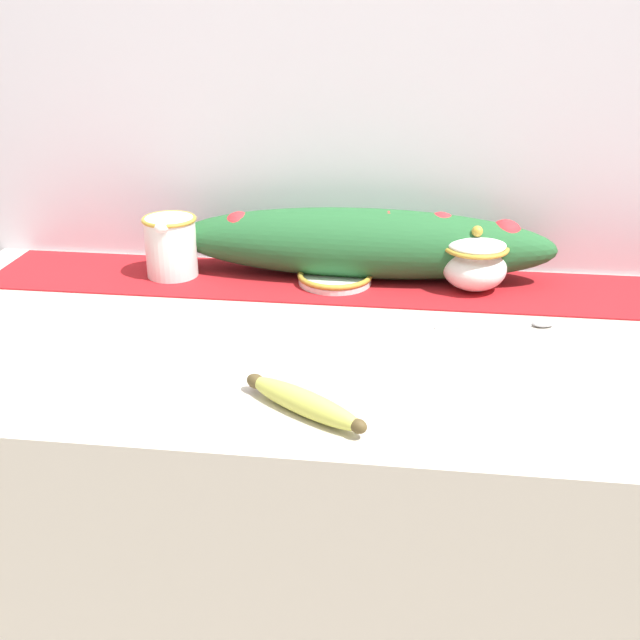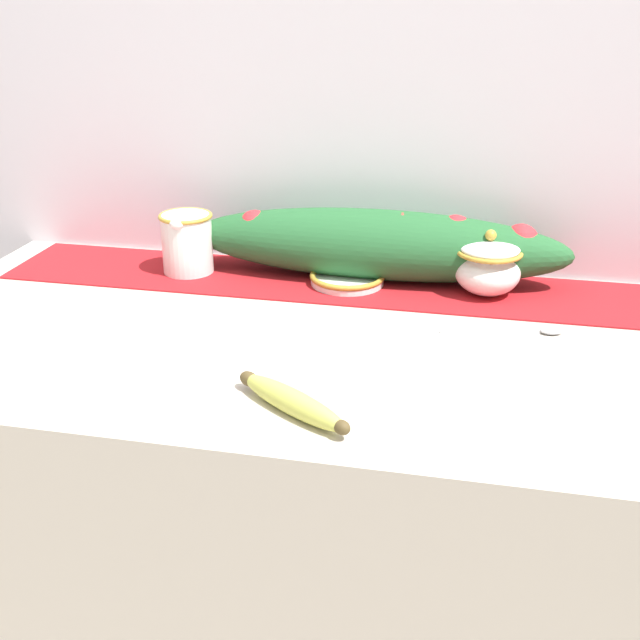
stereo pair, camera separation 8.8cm
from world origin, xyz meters
The scene contains 9 objects.
countertop centered at (0.00, 0.00, 0.44)m, with size 1.51×0.70×0.89m, color beige.
back_wall centered at (0.00, 0.37, 1.20)m, with size 2.31×0.04×2.40m, color silver.
table_runner centered at (0.00, 0.23, 0.89)m, with size 1.39×0.21×0.00m, color #A8191E.
cream_pitcher centered at (-0.36, 0.24, 0.95)m, with size 0.10×0.12×0.12m.
sugar_bowl centered at (0.20, 0.23, 0.94)m, with size 0.12×0.12×0.12m.
small_dish centered at (-0.05, 0.23, 0.90)m, with size 0.14×0.14×0.02m.
banana centered at (-0.03, -0.24, 0.90)m, with size 0.18×0.14×0.03m.
spoon centered at (0.29, 0.08, 0.89)m, with size 0.19×0.05×0.01m.
poinsettia_garland centered at (0.00, 0.27, 0.96)m, with size 0.70×0.14×0.13m.
Camera 1 is at (0.10, -1.14, 1.41)m, focal length 45.00 mm.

